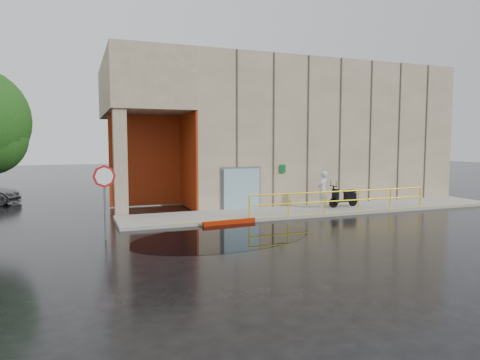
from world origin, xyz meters
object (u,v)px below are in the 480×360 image
at_px(stop_sign, 104,186).
at_px(scooter, 344,192).
at_px(red_curb, 229,222).
at_px(person, 323,190).

bearing_deg(stop_sign, scooter, 26.48).
relative_size(scooter, red_curb, 0.74).
xyz_separation_m(person, red_curb, (-5.63, -1.73, -0.99)).
relative_size(person, red_curb, 0.78).
distance_m(person, stop_sign, 11.15).
xyz_separation_m(person, scooter, (1.20, -0.10, -0.15)).
distance_m(scooter, stop_sign, 12.30).
bearing_deg(person, red_curb, -15.00).
distance_m(person, red_curb, 5.97).
height_order(scooter, red_curb, scooter).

